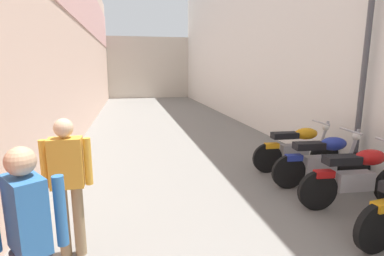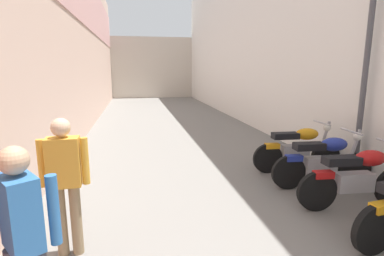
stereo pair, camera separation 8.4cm
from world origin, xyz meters
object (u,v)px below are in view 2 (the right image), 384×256
Objects in this scene: motorcycle_sixth at (324,160)px; motorcycle_fifth at (358,177)px; pedestrian_further_down at (65,177)px; street_lamp at (365,30)px; pedestrian_mid_alley at (23,235)px; motorcycle_seventh at (298,148)px.

motorcycle_fifth is at bearing -90.00° from motorcycle_sixth.
pedestrian_further_down is 0.34× the size of street_lamp.
pedestrian_further_down is (-3.99, -0.39, 0.42)m from motorcycle_fifth.
pedestrian_mid_alley is 1.16m from pedestrian_further_down.
pedestrian_further_down is (-3.99, -2.07, 0.42)m from motorcycle_seventh.
motorcycle_fifth is 1.00× the size of motorcycle_seventh.
pedestrian_mid_alley is at bearing -141.34° from motorcycle_seventh.
pedestrian_further_down is at bearing 88.03° from pedestrian_mid_alley.
street_lamp is (4.69, 1.40, 1.81)m from pedestrian_further_down.
motorcycle_sixth is 2.34m from street_lamp.
pedestrian_mid_alley is at bearing -91.97° from pedestrian_further_down.
motorcycle_fifth is at bearing -90.00° from motorcycle_seventh.
motorcycle_seventh is (0.00, 1.68, 0.00)m from motorcycle_fifth.
motorcycle_fifth is at bearing 5.58° from pedestrian_further_down.
motorcycle_fifth and motorcycle_seventh have the same top height.
motorcycle_sixth is 1.00× the size of motorcycle_seventh.
motorcycle_seventh is at bearing 27.37° from pedestrian_further_down.
pedestrian_further_down reaches higher than motorcycle_seventh.
pedestrian_mid_alley is at bearing -149.43° from motorcycle_sixth.
pedestrian_mid_alley reaches higher than motorcycle_fifth.
motorcycle_seventh is at bearing 90.00° from motorcycle_sixth.
street_lamp is at bearing 16.57° from pedestrian_further_down.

